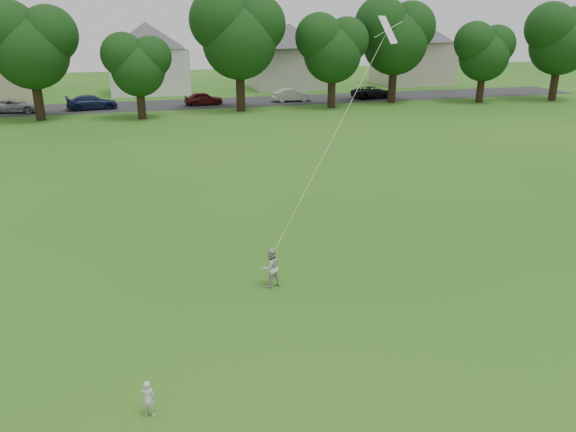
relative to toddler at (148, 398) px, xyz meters
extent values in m
plane|color=#1F5914|center=(2.65, 3.04, -0.42)|extent=(160.00, 160.00, 0.00)
cube|color=#2D2D30|center=(2.65, 45.04, -0.42)|extent=(90.00, 7.00, 0.01)
imported|color=silver|center=(0.00, 0.00, 0.00)|extent=(0.35, 0.28, 0.84)
imported|color=beige|center=(3.91, 5.13, 0.22)|extent=(0.75, 0.66, 1.28)
plane|color=white|center=(9.42, 9.38, 7.05)|extent=(1.12, 1.15, 0.94)
cylinder|color=white|center=(6.67, 7.25, 3.78)|extent=(0.01, 0.01, 9.55)
cylinder|color=black|center=(-6.80, 39.30, 1.38)|extent=(0.75, 0.75, 3.61)
cylinder|color=black|center=(1.16, 37.69, 0.91)|extent=(0.67, 0.67, 2.66)
cylinder|color=black|center=(9.82, 39.57, 1.57)|extent=(0.78, 0.78, 3.99)
cylinder|color=black|center=(18.24, 39.19, 1.20)|extent=(0.72, 0.72, 3.25)
cylinder|color=black|center=(25.12, 40.83, 1.49)|extent=(0.77, 0.77, 3.82)
cylinder|color=black|center=(33.50, 38.57, 1.06)|extent=(0.69, 0.69, 2.96)
cylinder|color=black|center=(41.35, 37.75, 1.40)|extent=(0.75, 0.75, 3.64)
imported|color=#9F9FAD|center=(-9.33, 44.04, 0.16)|extent=(4.36, 2.45, 1.15)
imported|color=#152043|center=(-3.02, 44.04, 0.23)|extent=(4.63, 2.32, 1.29)
imported|color=#4E120F|center=(7.10, 44.04, 0.20)|extent=(3.69, 1.72, 1.22)
imported|color=#B3B3B3|center=(15.86, 44.04, 0.22)|extent=(3.89, 1.48, 1.27)
imported|color=black|center=(24.52, 44.04, 0.20)|extent=(4.65, 2.62, 1.23)
cube|color=white|center=(2.65, 55.04, 1.98)|extent=(8.25, 7.42, 4.81)
pyramid|color=#49474B|center=(2.65, 55.04, 7.03)|extent=(11.91, 11.91, 2.65)
cube|color=#B4AFA1|center=(18.65, 55.04, 1.93)|extent=(8.55, 6.70, 4.70)
pyramid|color=#49474B|center=(18.65, 55.04, 6.86)|extent=(12.34, 12.34, 2.59)
cube|color=#B5AB96|center=(34.65, 55.04, 2.13)|extent=(8.54, 7.01, 5.10)
pyramid|color=#49474B|center=(34.65, 55.04, 7.48)|extent=(12.32, 12.32, 2.80)
camera|label=1|loc=(0.17, -10.13, 7.47)|focal=35.00mm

